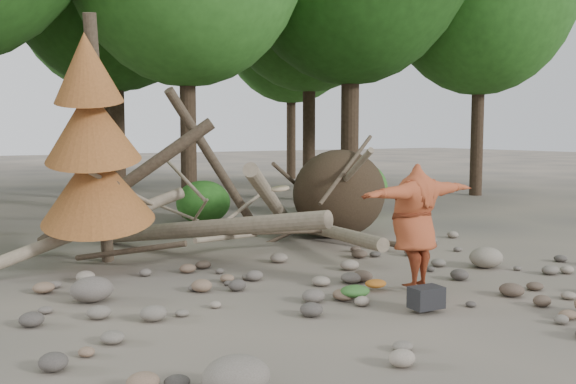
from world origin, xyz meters
TOP-DOWN VIEW (x-y plane):
  - ground at (0.00, 0.00)m, footprint 120.00×120.00m
  - deadfall_pile at (2.02, 4.24)m, footprint 8.55×5.24m
  - dead_conifer at (-3.12, 3.37)m, footprint 2.06×2.16m
  - bush_mid at (0.80, 7.80)m, footprint 1.40×1.40m
  - bush_right at (5.00, 7.00)m, footprint 2.00×2.00m
  - frisbee_thrower at (0.61, -0.34)m, footprint 3.41×0.91m
  - backpack at (-0.02, -1.27)m, footprint 0.45×0.32m
  - cloth_green at (-0.46, -0.29)m, footprint 0.44×0.37m
  - cloth_orange at (0.14, -0.03)m, footprint 0.34×0.28m
  - boulder_front_left at (-3.39, -2.39)m, footprint 0.63×0.57m
  - boulder_mid_right at (2.85, 0.25)m, footprint 0.61×0.54m
  - boulder_mid_left at (-3.66, 1.57)m, footprint 0.59×0.53m

SIDE VIEW (x-z plane):
  - ground at x=0.00m, z-range 0.00..0.00m
  - cloth_orange at x=0.14m, z-range 0.00..0.12m
  - cloth_green at x=-0.46m, z-range 0.00..0.17m
  - backpack at x=-0.02m, z-range 0.00..0.29m
  - boulder_mid_left at x=-3.66m, z-range 0.00..0.36m
  - boulder_mid_right at x=2.85m, z-range 0.00..0.36m
  - boulder_front_left at x=-3.39m, z-range 0.00..0.38m
  - bush_mid at x=0.80m, z-range 0.00..1.12m
  - bush_right at x=5.00m, z-range 0.00..1.60m
  - deadfall_pile at x=2.02m, z-range -0.70..2.60m
  - frisbee_thrower at x=0.61m, z-range 0.08..1.92m
  - dead_conifer at x=-3.12m, z-range -0.06..4.29m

